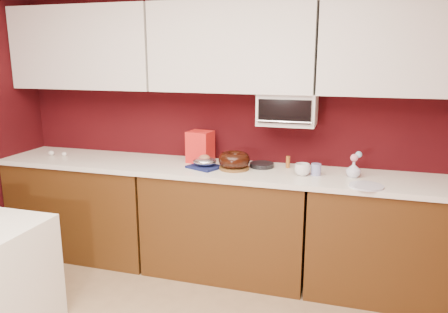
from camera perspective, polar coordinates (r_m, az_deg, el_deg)
wall_back at (r=3.74m, az=1.72°, el=4.80°), size 4.00×0.02×2.50m
base_cabinet_left at (r=4.21m, az=-17.43°, el=-6.35°), size 1.31×0.58×0.86m
base_cabinet_center at (r=3.66m, az=0.36°, el=-8.68°), size 1.31×0.58×0.86m
base_cabinet_right at (r=3.56m, az=21.81°, el=-10.35°), size 1.31×0.58×0.86m
countertop at (r=3.52m, az=0.37°, el=-1.86°), size 4.00×0.62×0.04m
upper_cabinet_left at (r=4.11m, az=-17.66°, el=13.35°), size 1.31×0.33×0.70m
upper_cabinet_center at (r=3.54m, az=1.08°, el=14.08°), size 1.31×0.33×0.70m
upper_cabinet_right at (r=3.43m, az=23.66°, el=13.06°), size 1.31×0.33×0.70m
toaster_oven at (r=3.49m, az=8.30°, el=6.15°), size 0.45×0.30×0.25m
toaster_oven_door at (r=3.34m, az=7.89°, el=5.85°), size 0.40×0.02×0.18m
toaster_oven_handle at (r=3.33m, az=7.81°, el=4.54°), size 0.42×0.02×0.02m
cake_base at (r=3.48m, az=1.34°, el=-1.50°), size 0.31×0.31×0.02m
bundt_cake at (r=3.47m, az=1.34°, el=-0.40°), size 0.33×0.33×0.10m
navy_towel at (r=3.53m, az=-2.53°, el=-1.35°), size 0.31×0.29×0.02m
foil_ham_nest at (r=3.52m, az=-2.54°, el=-0.63°), size 0.22×0.19×0.07m
roasted_ham at (r=3.51m, az=-2.55°, el=-0.23°), size 0.12×0.11×0.06m
pandoro_box at (r=3.70m, az=-3.12°, el=1.28°), size 0.22×0.20×0.27m
dark_pan at (r=3.56m, az=4.96°, el=-1.12°), size 0.26×0.26×0.03m
coffee_mug at (r=3.35m, az=10.19°, el=-1.53°), size 0.14×0.14×0.11m
blue_jar at (r=3.38m, az=11.92°, el=-1.67°), size 0.09×0.09×0.09m
flower_vase at (r=3.39m, az=16.56°, el=-1.51°), size 0.09×0.09×0.13m
flower_pink at (r=3.37m, az=16.65°, el=-0.16°), size 0.06×0.06×0.06m
flower_blue at (r=3.38m, az=17.19°, el=0.24°), size 0.05×0.05×0.05m
china_plate at (r=3.18m, az=18.11°, el=-3.69°), size 0.29×0.29×0.01m
amber_bottle at (r=3.56m, az=8.34°, el=-0.71°), size 0.04×0.04×0.10m
egg_left at (r=4.26m, az=-21.63°, el=0.42°), size 0.07×0.06×0.04m
egg_right at (r=4.19m, az=-20.15°, el=0.30°), size 0.05×0.04×0.04m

